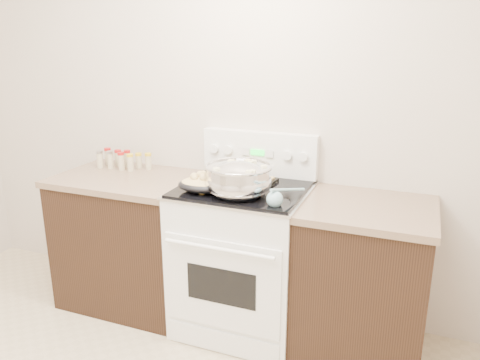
% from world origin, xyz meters
% --- Properties ---
extents(counter_left, '(0.93, 0.67, 0.92)m').
position_xyz_m(counter_left, '(-0.48, 1.43, 0.46)').
color(counter_left, black).
rests_on(counter_left, ground).
extents(counter_right, '(0.73, 0.67, 0.92)m').
position_xyz_m(counter_right, '(1.08, 1.43, 0.46)').
color(counter_right, black).
rests_on(counter_right, ground).
extents(kitchen_range, '(0.78, 0.73, 1.22)m').
position_xyz_m(kitchen_range, '(0.35, 1.42, 0.49)').
color(kitchen_range, white).
rests_on(kitchen_range, ground).
extents(mixing_bowl, '(0.41, 0.41, 0.23)m').
position_xyz_m(mixing_bowl, '(0.38, 1.28, 1.03)').
color(mixing_bowl, silver).
rests_on(mixing_bowl, kitchen_range).
extents(roasting_pan, '(0.38, 0.31, 0.11)m').
position_xyz_m(roasting_pan, '(0.18, 1.26, 0.99)').
color(roasting_pan, black).
rests_on(roasting_pan, kitchen_range).
extents(baking_sheet, '(0.41, 0.30, 0.06)m').
position_xyz_m(baking_sheet, '(0.31, 1.49, 0.96)').
color(baking_sheet, black).
rests_on(baking_sheet, kitchen_range).
extents(wooden_spoon, '(0.21, 0.22, 0.04)m').
position_xyz_m(wooden_spoon, '(0.21, 1.25, 0.95)').
color(wooden_spoon, tan).
rests_on(wooden_spoon, kitchen_range).
extents(blue_ladle, '(0.15, 0.28, 0.11)m').
position_xyz_m(blue_ladle, '(0.63, 1.19, 0.98)').
color(blue_ladle, '#7DACBA').
rests_on(blue_ladle, kitchen_range).
extents(spice_jars, '(0.39, 0.15, 0.12)m').
position_xyz_m(spice_jars, '(-0.63, 1.59, 0.98)').
color(spice_jars, '#BFB28C').
rests_on(spice_jars, counter_left).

